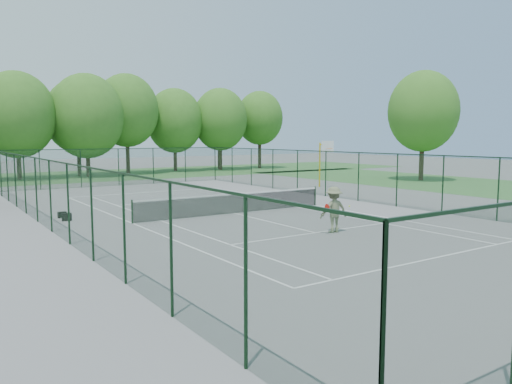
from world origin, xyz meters
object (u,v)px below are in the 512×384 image
(tennis_player, at_px, (334,210))
(tennis_net, at_px, (234,202))
(sports_bag_a, at_px, (67,217))
(basketball_goal, at_px, (324,155))

(tennis_player, bearing_deg, tennis_net, 95.91)
(tennis_net, distance_m, sports_bag_a, 8.21)
(tennis_net, relative_size, tennis_player, 5.06)
(basketball_goal, relative_size, tennis_player, 1.67)
(tennis_net, xyz_separation_m, sports_bag_a, (-7.80, 2.52, -0.40))
(basketball_goal, bearing_deg, sports_bag_a, -166.45)
(basketball_goal, xyz_separation_m, sports_bag_a, (-20.66, -4.98, -2.39))
(tennis_player, bearing_deg, basketball_goal, 49.48)
(basketball_goal, bearing_deg, tennis_net, -149.76)
(sports_bag_a, xyz_separation_m, tennis_player, (8.50, -9.25, 0.78))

